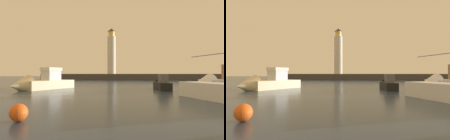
% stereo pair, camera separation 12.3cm
% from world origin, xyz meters
% --- Properties ---
extents(ground_plane, '(220.00, 220.00, 0.00)m').
position_xyz_m(ground_plane, '(0.00, 31.43, 0.00)').
color(ground_plane, '#2D3D51').
extents(breakwater, '(63.26, 6.48, 2.02)m').
position_xyz_m(breakwater, '(0.00, 62.86, 1.01)').
color(breakwater, '#423F3D').
rests_on(breakwater, ground_plane).
extents(lighthouse, '(2.82, 2.82, 15.80)m').
position_xyz_m(lighthouse, '(-7.14, 62.86, 9.50)').
color(lighthouse, silver).
rests_on(lighthouse, breakwater).
extents(motorboat_0, '(6.16, 9.41, 3.62)m').
position_xyz_m(motorboat_0, '(-10.76, 21.97, 0.84)').
color(motorboat_0, beige).
rests_on(motorboat_0, ground_plane).
extents(motorboat_2, '(2.03, 5.79, 2.23)m').
position_xyz_m(motorboat_2, '(5.20, 24.46, 0.67)').
color(motorboat_2, black).
rests_on(motorboat_2, ground_plane).
extents(motorboat_3, '(9.39, 5.85, 3.84)m').
position_xyz_m(motorboat_3, '(12.13, 22.97, 0.94)').
color(motorboat_3, silver).
rests_on(motorboat_3, ground_plane).
extents(mooring_buoy, '(0.78, 0.78, 0.78)m').
position_xyz_m(mooring_buoy, '(-2.96, 6.27, 0.39)').
color(mooring_buoy, '#EA5919').
rests_on(mooring_buoy, ground_plane).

